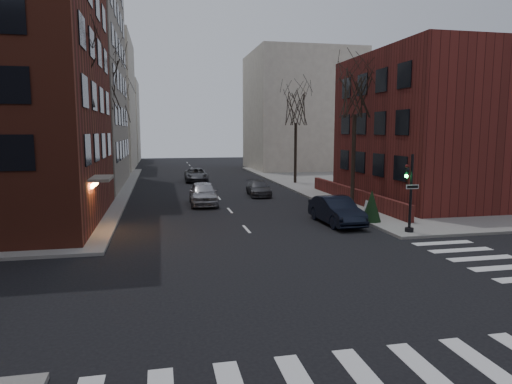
% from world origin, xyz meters
% --- Properties ---
extents(ground, '(160.00, 160.00, 0.00)m').
position_xyz_m(ground, '(0.00, 0.00, 0.00)').
color(ground, black).
rests_on(ground, ground).
extents(sidewalk_far_right, '(44.00, 44.00, 0.15)m').
position_xyz_m(sidewalk_far_right, '(29.00, 30.00, 0.07)').
color(sidewalk_far_right, gray).
rests_on(sidewalk_far_right, ground).
extents(building_left_tan, '(18.00, 18.00, 28.00)m').
position_xyz_m(building_left_tan, '(-17.00, 34.00, 14.00)').
color(building_left_tan, gray).
rests_on(building_left_tan, ground).
extents(building_right_brick, '(12.00, 14.00, 11.00)m').
position_xyz_m(building_right_brick, '(16.50, 19.00, 5.50)').
color(building_right_brick, '#5D1F1A').
rests_on(building_right_brick, ground).
extents(low_wall_right, '(0.35, 16.00, 1.00)m').
position_xyz_m(low_wall_right, '(9.30, 19.00, 0.65)').
color(low_wall_right, '#5D1F1A').
rests_on(low_wall_right, sidewalk_far_right).
extents(building_distant_la, '(14.00, 16.00, 18.00)m').
position_xyz_m(building_distant_la, '(-15.00, 55.00, 9.00)').
color(building_distant_la, beige).
rests_on(building_distant_la, ground).
extents(building_distant_ra, '(14.00, 14.00, 16.00)m').
position_xyz_m(building_distant_ra, '(15.00, 50.00, 8.00)').
color(building_distant_ra, beige).
rests_on(building_distant_ra, ground).
extents(building_distant_lb, '(10.00, 12.00, 14.00)m').
position_xyz_m(building_distant_lb, '(-13.00, 72.00, 7.00)').
color(building_distant_lb, beige).
rests_on(building_distant_lb, ground).
extents(traffic_signal, '(0.76, 0.44, 4.00)m').
position_xyz_m(traffic_signal, '(7.94, 8.99, 1.91)').
color(traffic_signal, black).
rests_on(traffic_signal, sidewalk_far_right).
extents(tree_left_a, '(4.18, 4.18, 10.26)m').
position_xyz_m(tree_left_a, '(-8.80, 14.00, 8.47)').
color(tree_left_a, '#2D231C').
rests_on(tree_left_a, sidewalk_far_left).
extents(tree_left_b, '(4.40, 4.40, 10.80)m').
position_xyz_m(tree_left_b, '(-8.80, 26.00, 8.91)').
color(tree_left_b, '#2D231C').
rests_on(tree_left_b, sidewalk_far_left).
extents(tree_left_c, '(3.96, 3.96, 9.72)m').
position_xyz_m(tree_left_c, '(-8.80, 40.00, 8.03)').
color(tree_left_c, '#2D231C').
rests_on(tree_left_c, sidewalk_far_left).
extents(tree_right_a, '(3.96, 3.96, 9.72)m').
position_xyz_m(tree_right_a, '(8.80, 18.00, 8.03)').
color(tree_right_a, '#2D231C').
rests_on(tree_right_a, sidewalk_far_right).
extents(tree_right_b, '(3.74, 3.74, 9.18)m').
position_xyz_m(tree_right_b, '(8.80, 32.00, 7.59)').
color(tree_right_b, '#2D231C').
rests_on(tree_right_b, sidewalk_far_right).
extents(streetlamp_near, '(0.36, 0.36, 6.28)m').
position_xyz_m(streetlamp_near, '(-8.20, 22.00, 4.24)').
color(streetlamp_near, black).
rests_on(streetlamp_near, sidewalk_far_left).
extents(streetlamp_far, '(0.36, 0.36, 6.28)m').
position_xyz_m(streetlamp_far, '(-8.20, 42.00, 4.24)').
color(streetlamp_far, black).
rests_on(streetlamp_far, sidewalk_far_left).
extents(parked_sedan, '(1.88, 4.86, 1.58)m').
position_xyz_m(parked_sedan, '(5.30, 12.29, 0.79)').
color(parked_sedan, black).
rests_on(parked_sedan, ground).
extents(car_lane_silver, '(2.12, 4.94, 1.66)m').
position_xyz_m(car_lane_silver, '(-1.51, 20.89, 0.83)').
color(car_lane_silver, '#A2A2A7').
rests_on(car_lane_silver, ground).
extents(car_lane_gray, '(1.93, 4.29, 1.22)m').
position_xyz_m(car_lane_gray, '(3.41, 24.58, 0.61)').
color(car_lane_gray, '#39393E').
rests_on(car_lane_gray, ground).
extents(car_lane_far, '(2.47, 5.14, 1.41)m').
position_xyz_m(car_lane_far, '(-0.80, 36.38, 0.71)').
color(car_lane_far, '#47474C').
rests_on(car_lane_far, ground).
extents(sandwich_board, '(0.48, 0.65, 1.01)m').
position_xyz_m(sandwich_board, '(7.82, 13.23, 0.65)').
color(sandwich_board, silver).
rests_on(sandwich_board, sidewalk_far_right).
extents(evergreen_shrub, '(1.31, 1.31, 1.83)m').
position_xyz_m(evergreen_shrub, '(7.30, 11.92, 1.07)').
color(evergreen_shrub, '#15311B').
rests_on(evergreen_shrub, sidewalk_far_right).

